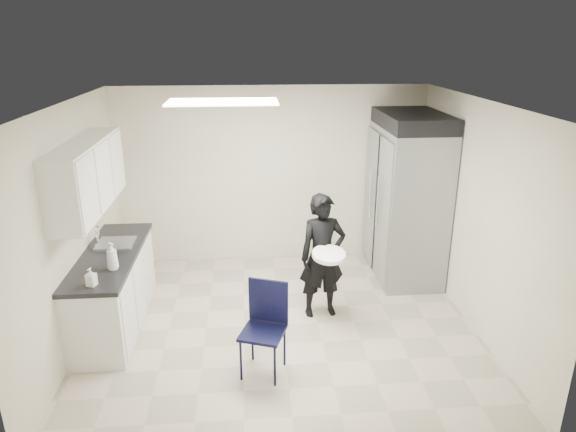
{
  "coord_description": "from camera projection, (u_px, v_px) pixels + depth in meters",
  "views": [
    {
      "loc": [
        -0.34,
        -5.31,
        3.27
      ],
      "look_at": [
        0.1,
        0.2,
        1.3
      ],
      "focal_mm": 32.0,
      "sensor_mm": 36.0,
      "label": 1
    }
  ],
  "objects": [
    {
      "name": "upper_cabinets",
      "position": [
        87.0,
        176.0,
        5.52
      ],
      "size": [
        0.35,
        1.8,
        0.75
      ],
      "primitive_type": "cube",
      "color": "silver",
      "rests_on": "left_wall"
    },
    {
      "name": "soap_bottle_b",
      "position": [
        91.0,
        277.0,
        5.06
      ],
      "size": [
        0.11,
        0.11,
        0.19
      ],
      "primitive_type": "imported",
      "rotation": [
        0.0,
        0.0,
        -0.3
      ],
      "color": "silver",
      "rests_on": "countertop"
    },
    {
      "name": "ceiling_panel",
      "position": [
        223.0,
        102.0,
        5.57
      ],
      "size": [
        1.2,
        0.6,
        0.02
      ],
      "primitive_type": "cube",
      "color": "white",
      "rests_on": "ceiling"
    },
    {
      "name": "faucet",
      "position": [
        97.0,
        237.0,
        6.02
      ],
      "size": [
        0.02,
        0.02,
        0.24
      ],
      "primitive_type": "cylinder",
      "color": "silver",
      "rests_on": "countertop"
    },
    {
      "name": "man_tuxedo",
      "position": [
        322.0,
        256.0,
        6.11
      ],
      "size": [
        0.61,
        0.45,
        1.53
      ],
      "primitive_type": "imported",
      "rotation": [
        0.0,
        0.0,
        0.14
      ],
      "color": "black",
      "rests_on": "floor"
    },
    {
      "name": "right_wall",
      "position": [
        477.0,
        217.0,
        5.84
      ],
      "size": [
        0.0,
        4.0,
        4.0
      ],
      "primitive_type": "plane",
      "rotation": [
        1.57,
        0.0,
        -1.57
      ],
      "color": "beige",
      "rests_on": "floor"
    },
    {
      "name": "ceiling",
      "position": [
        280.0,
        103.0,
        5.23
      ],
      "size": [
        4.5,
        4.5,
        0.0
      ],
      "primitive_type": "plane",
      "rotation": [
        3.14,
        0.0,
        0.0
      ],
      "color": "white",
      "rests_on": "back_wall"
    },
    {
      "name": "bucket_lid",
      "position": [
        329.0,
        255.0,
        5.84
      ],
      "size": [
        0.43,
        0.43,
        0.05
      ],
      "primitive_type": "cylinder",
      "rotation": [
        0.0,
        0.0,
        0.14
      ],
      "color": "silver",
      "rests_on": "man_tuxedo"
    },
    {
      "name": "commercial_fridge",
      "position": [
        406.0,
        204.0,
        7.09
      ],
      "size": [
        0.8,
        1.35,
        2.1
      ],
      "primitive_type": "cube",
      "color": "gray",
      "rests_on": "floor"
    },
    {
      "name": "towel_dispenser",
      "position": [
        110.0,
        168.0,
        6.67
      ],
      "size": [
        0.22,
        0.3,
        0.35
      ],
      "primitive_type": "cube",
      "color": "black",
      "rests_on": "left_wall"
    },
    {
      "name": "left_wall",
      "position": [
        71.0,
        228.0,
        5.5
      ],
      "size": [
        0.0,
        4.0,
        4.0
      ],
      "primitive_type": "plane",
      "rotation": [
        1.57,
        0.0,
        1.57
      ],
      "color": "beige",
      "rests_on": "floor"
    },
    {
      "name": "back_wall",
      "position": [
        272.0,
        176.0,
        7.55
      ],
      "size": [
        4.5,
        0.0,
        4.5
      ],
      "primitive_type": "plane",
      "rotation": [
        1.57,
        0.0,
        0.0
      ],
      "color": "beige",
      "rests_on": "floor"
    },
    {
      "name": "soap_bottle_a",
      "position": [
        112.0,
        256.0,
        5.39
      ],
      "size": [
        0.17,
        0.17,
        0.3
      ],
      "primitive_type": "imported",
      "rotation": [
        0.0,
        0.0,
        0.72
      ],
      "color": "white",
      "rests_on": "countertop"
    },
    {
      "name": "notice_sticker_right",
      "position": [
        82.0,
        229.0,
        5.82
      ],
      "size": [
        0.0,
        0.12,
        0.07
      ],
      "primitive_type": "cube",
      "color": "yellow",
      "rests_on": "left_wall"
    },
    {
      "name": "fridge_compressor",
      "position": [
        413.0,
        120.0,
        6.7
      ],
      "size": [
        0.8,
        1.35,
        0.2
      ],
      "primitive_type": "cube",
      "color": "black",
      "rests_on": "commercial_fridge"
    },
    {
      "name": "countertop",
      "position": [
        109.0,
        255.0,
        5.85
      ],
      "size": [
        0.64,
        1.95,
        0.05
      ],
      "primitive_type": "cube",
      "color": "black",
      "rests_on": "lower_counter"
    },
    {
      "name": "lower_counter",
      "position": [
        114.0,
        291.0,
        6.0
      ],
      "size": [
        0.6,
        1.9,
        0.86
      ],
      "primitive_type": "cube",
      "color": "silver",
      "rests_on": "floor"
    },
    {
      "name": "folding_chair",
      "position": [
        263.0,
        333.0,
        5.1
      ],
      "size": [
        0.53,
        0.53,
        0.93
      ],
      "primitive_type": "cube",
      "rotation": [
        0.0,
        0.0,
        -0.35
      ],
      "color": "black",
      "rests_on": "floor"
    },
    {
      "name": "floor",
      "position": [
        281.0,
        325.0,
        6.1
      ],
      "size": [
        4.5,
        4.5,
        0.0
      ],
      "primitive_type": "plane",
      "color": "#B7A68F",
      "rests_on": "ground"
    },
    {
      "name": "sink",
      "position": [
        116.0,
        248.0,
        6.09
      ],
      "size": [
        0.42,
        0.4,
        0.14
      ],
      "primitive_type": "cube",
      "color": "gray",
      "rests_on": "countertop"
    },
    {
      "name": "notice_sticker_left",
      "position": [
        76.0,
        232.0,
        5.62
      ],
      "size": [
        0.0,
        0.12,
        0.07
      ],
      "primitive_type": "cube",
      "color": "yellow",
      "rests_on": "left_wall"
    }
  ]
}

